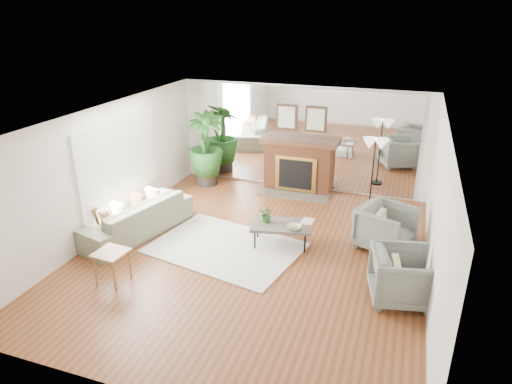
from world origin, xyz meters
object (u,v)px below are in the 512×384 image
at_px(fireplace, 298,165).
at_px(potted_ficus, 206,147).
at_px(armchair_back, 385,228).
at_px(side_table, 111,257).
at_px(coffee_table, 281,226).
at_px(armchair_front, 402,276).
at_px(floor_lamp, 375,150).
at_px(sofa, 135,217).

distance_m(fireplace, potted_ficus, 2.31).
height_order(armchair_back, side_table, armchair_back).
height_order(coffee_table, armchair_front, armchair_front).
distance_m(armchair_back, floor_lamp, 1.89).
distance_m(armchair_front, potted_ficus, 6.03).
relative_size(side_table, floor_lamp, 0.33).
bearing_deg(potted_ficus, armchair_back, -23.26).
xyz_separation_m(side_table, floor_lamp, (3.64, 4.15, 0.95)).
distance_m(coffee_table, sofa, 2.88).
bearing_deg(armchair_front, fireplace, 21.73).
xyz_separation_m(sofa, armchair_front, (5.05, -0.59, 0.06)).
height_order(coffee_table, floor_lamp, floor_lamp).
bearing_deg(armchair_back, sofa, 124.08).
relative_size(fireplace, coffee_table, 1.69).
height_order(fireplace, armchair_back, fireplace).
distance_m(coffee_table, potted_ficus, 3.67).
height_order(side_table, floor_lamp, floor_lamp).
bearing_deg(floor_lamp, armchair_back, -74.49).
relative_size(sofa, side_table, 4.37).
bearing_deg(fireplace, floor_lamp, -21.62).
bearing_deg(sofa, side_table, 35.41).
bearing_deg(side_table, potted_ficus, 95.28).
relative_size(sofa, floor_lamp, 1.45).
bearing_deg(potted_ficus, side_table, -84.72).
relative_size(sofa, armchair_back, 2.64).
distance_m(coffee_table, armchair_front, 2.45).
relative_size(fireplace, armchair_front, 2.27).
distance_m(coffee_table, armchair_back, 1.92).
relative_size(armchair_back, potted_ficus, 0.50).
bearing_deg(armchair_front, potted_ficus, 41.79).
xyz_separation_m(coffee_table, side_table, (-2.23, -2.06, 0.06)).
height_order(fireplace, floor_lamp, fireplace).
relative_size(armchair_back, armchair_front, 1.01).
bearing_deg(armchair_back, coffee_table, 128.21).
height_order(fireplace, armchair_front, fireplace).
height_order(sofa, armchair_back, armchair_back).
bearing_deg(sofa, coffee_table, 113.85).
bearing_deg(sofa, armchair_back, 116.60).
distance_m(fireplace, coffee_table, 2.84).
bearing_deg(fireplace, side_table, -110.74).
relative_size(coffee_table, armchair_back, 1.33).
height_order(armchair_back, potted_ficus, potted_ficus).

